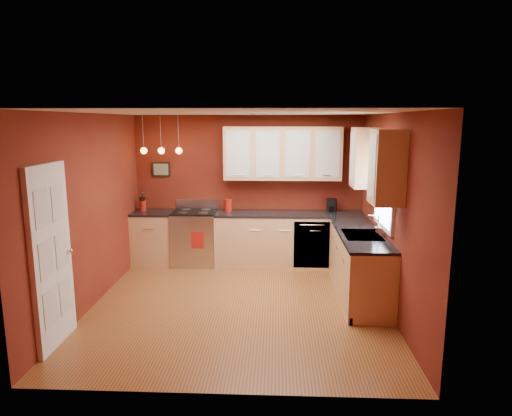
{
  "coord_description": "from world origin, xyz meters",
  "views": [
    {
      "loc": [
        0.5,
        -5.92,
        2.5
      ],
      "look_at": [
        0.19,
        1.0,
        1.17
      ],
      "focal_mm": 32.0,
      "sensor_mm": 36.0,
      "label": 1
    }
  ],
  "objects_px": {
    "gas_range": "(195,237)",
    "sink": "(362,236)",
    "coffee_maker": "(332,206)",
    "red_canister": "(228,205)",
    "soap_pump": "(378,229)"
  },
  "relations": [
    {
      "from": "coffee_maker",
      "to": "soap_pump",
      "type": "distance_m",
      "value": 1.75
    },
    {
      "from": "sink",
      "to": "soap_pump",
      "type": "bearing_deg",
      "value": -19.35
    },
    {
      "from": "gas_range",
      "to": "soap_pump",
      "type": "bearing_deg",
      "value": -29.11
    },
    {
      "from": "gas_range",
      "to": "coffee_maker",
      "type": "xyz_separation_m",
      "value": [
        2.39,
        0.13,
        0.56
      ]
    },
    {
      "from": "coffee_maker",
      "to": "red_canister",
      "type": "bearing_deg",
      "value": -161.51
    },
    {
      "from": "coffee_maker",
      "to": "soap_pump",
      "type": "height_order",
      "value": "coffee_maker"
    },
    {
      "from": "gas_range",
      "to": "sink",
      "type": "distance_m",
      "value": 3.05
    },
    {
      "from": "gas_range",
      "to": "red_canister",
      "type": "bearing_deg",
      "value": 8.94
    },
    {
      "from": "red_canister",
      "to": "coffee_maker",
      "type": "xyz_separation_m",
      "value": [
        1.8,
        0.04,
        -0.0
      ]
    },
    {
      "from": "sink",
      "to": "soap_pump",
      "type": "relative_size",
      "value": 3.71
    },
    {
      "from": "gas_range",
      "to": "sink",
      "type": "xyz_separation_m",
      "value": [
        2.62,
        -1.5,
        0.43
      ]
    },
    {
      "from": "sink",
      "to": "soap_pump",
      "type": "xyz_separation_m",
      "value": [
        0.2,
        -0.07,
        0.12
      ]
    },
    {
      "from": "sink",
      "to": "coffee_maker",
      "type": "relative_size",
      "value": 3.05
    },
    {
      "from": "red_canister",
      "to": "coffee_maker",
      "type": "bearing_deg",
      "value": 1.16
    },
    {
      "from": "sink",
      "to": "coffee_maker",
      "type": "xyz_separation_m",
      "value": [
        -0.24,
        1.63,
        0.13
      ]
    }
  ]
}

